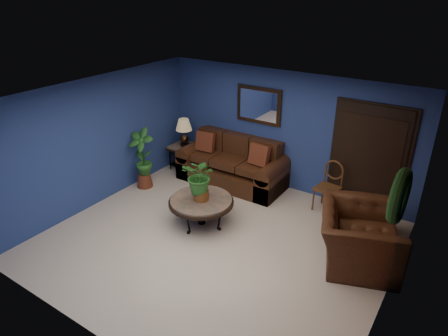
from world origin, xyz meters
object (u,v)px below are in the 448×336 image
Objects in this scene: sofa at (234,167)px; end_table at (185,151)px; side_chair at (330,183)px; armchair at (359,237)px; table_lamp at (184,129)px; coffee_table at (201,202)px.

sofa reaches higher than end_table.
armchair is (0.96, -1.31, -0.11)m from side_chair.
side_chair is (2.16, 0.03, 0.21)m from sofa.
armchair is at bearing -45.37° from side_chair.
table_lamp is 0.45× the size of armchair.
sofa is 3.68× the size of end_table.
sofa is at bearing -170.57° from side_chair.
table_lamp reaches higher than end_table.
table_lamp reaches higher than armchair.
table_lamp is at bearing -178.36° from sofa.
table_lamp reaches higher than sofa.
coffee_table is at bearing 80.83° from armchair.
armchair is at bearing -15.55° from end_table.
armchair is (2.70, 0.49, -0.00)m from coffee_table.
end_table reaches higher than coffee_table.
table_lamp is at bearing -63.43° from end_table.
end_table is (-1.75, 1.73, -0.00)m from coffee_table.
end_table is at bearing 55.04° from armchair.
side_chair is (1.74, 1.80, 0.11)m from coffee_table.
sofa is 2.36× the size of side_chair.
side_chair is at bearing 45.91° from coffee_table.
sofa reaches higher than side_chair.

